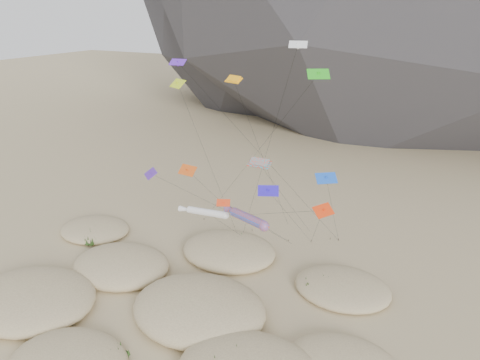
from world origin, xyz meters
The scene contains 9 objects.
ground centered at (0.00, 0.00, 0.00)m, with size 500.00×500.00×0.00m, color #CCB789.
dunes centered at (-1.76, 2.07, 0.72)m, with size 52.87×37.16×4.00m.
dune_grass centered at (-1.31, 3.68, 0.86)m, with size 42.75×30.77×1.48m.
kite_stakes centered at (1.58, 24.43, 0.15)m, with size 21.52×8.02×0.30m.
rainbow_tube_kite centered at (5.49, 7.13, 10.72)m, with size 7.21×17.64×11.61m.
white_tube_kite centered at (-1.44, 9.53, 9.00)m, with size 7.16×11.65×9.71m.
orange_parafoil centered at (-1.11, 16.93, 23.78)m, with size 4.73×12.65×24.56m.
multi_parafoil centered at (6.31, 8.64, 16.62)m, with size 2.54×19.67×17.30m.
delta_kites centered at (4.18, 10.89, 17.31)m, with size 25.14×22.02×28.92m.
Camera 1 is at (26.03, -34.85, 32.64)m, focal length 35.00 mm.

